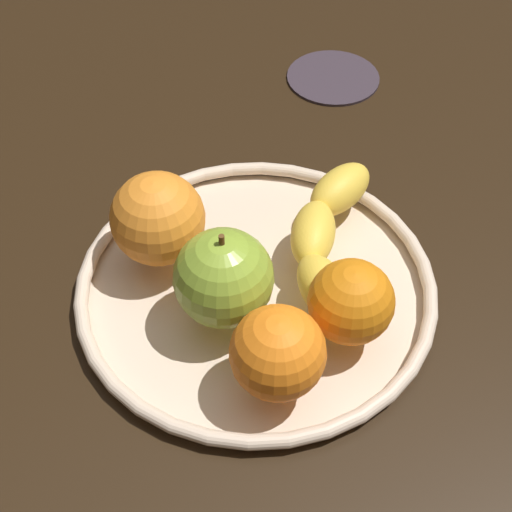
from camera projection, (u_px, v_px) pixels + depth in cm
name	position (u px, v px, depth cm)	size (l,w,h in cm)	color
ground_plane	(256.00, 308.00, 65.59)	(157.47, 157.47, 4.00)	black
fruit_bowl	(256.00, 287.00, 63.41)	(30.35, 30.35, 1.80)	beige
banana	(327.00, 239.00, 63.30)	(19.13, 10.45, 3.75)	yellow
apple	(224.00, 278.00, 57.75)	(7.87, 7.87, 8.67)	#89AA32
orange_back_left	(280.00, 352.00, 53.68)	(7.06, 7.06, 7.06)	orange
orange_front_left	(158.00, 219.00, 61.95)	(7.92, 7.92, 7.92)	orange
orange_back_right	(351.00, 302.00, 56.95)	(6.70, 6.70, 6.70)	orange
ambient_coaster	(333.00, 76.00, 84.45)	(10.39, 10.39, 0.60)	#342A33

